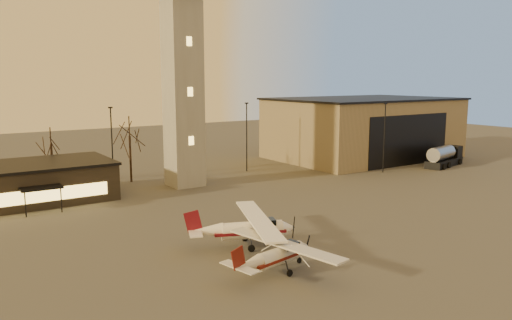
{
  "coord_description": "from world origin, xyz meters",
  "views": [
    {
      "loc": [
        -27.35,
        -27.32,
        13.61
      ],
      "look_at": [
        -0.39,
        13.0,
        5.65
      ],
      "focal_mm": 35.0,
      "sensor_mm": 36.0,
      "label": 1
    }
  ],
  "objects_px": {
    "cessna_front": "(254,233)",
    "fuel_truck": "(444,158)",
    "hangar": "(363,128)",
    "control_tower": "(182,56)",
    "cessna_rear": "(281,258)"
  },
  "relations": [
    {
      "from": "cessna_front",
      "to": "fuel_truck",
      "type": "relative_size",
      "value": 1.28
    },
    {
      "from": "hangar",
      "to": "control_tower",
      "type": "bearing_deg",
      "value": -173.69
    },
    {
      "from": "hangar",
      "to": "cessna_rear",
      "type": "distance_m",
      "value": 54.98
    },
    {
      "from": "fuel_truck",
      "to": "hangar",
      "type": "bearing_deg",
      "value": 93.01
    },
    {
      "from": "control_tower",
      "to": "cessna_rear",
      "type": "relative_size",
      "value": 3.18
    },
    {
      "from": "hangar",
      "to": "cessna_front",
      "type": "bearing_deg",
      "value": -145.6
    },
    {
      "from": "cessna_front",
      "to": "control_tower",
      "type": "bearing_deg",
      "value": 98.64
    },
    {
      "from": "cessna_rear",
      "to": "fuel_truck",
      "type": "relative_size",
      "value": 1.12
    },
    {
      "from": "cessna_rear",
      "to": "cessna_front",
      "type": "bearing_deg",
      "value": 65.63
    },
    {
      "from": "control_tower",
      "to": "cessna_rear",
      "type": "xyz_separation_m",
      "value": [
        -6.96,
        -30.07,
        -15.36
      ]
    },
    {
      "from": "hangar",
      "to": "cessna_front",
      "type": "xyz_separation_m",
      "value": [
        -41.67,
        -28.53,
        -4.02
      ]
    },
    {
      "from": "cessna_front",
      "to": "cessna_rear",
      "type": "bearing_deg",
      "value": -81.52
    },
    {
      "from": "cessna_rear",
      "to": "fuel_truck",
      "type": "height_order",
      "value": "fuel_truck"
    },
    {
      "from": "hangar",
      "to": "cessna_rear",
      "type": "xyz_separation_m",
      "value": [
        -42.96,
        -34.05,
        -4.19
      ]
    },
    {
      "from": "control_tower",
      "to": "hangar",
      "type": "xyz_separation_m",
      "value": [
        36.0,
        3.98,
        -11.17
      ]
    }
  ]
}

